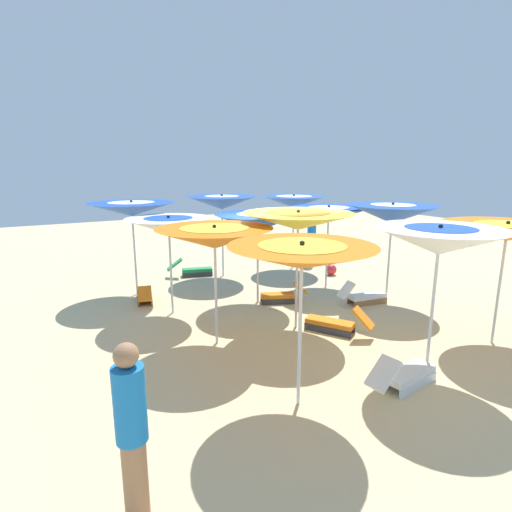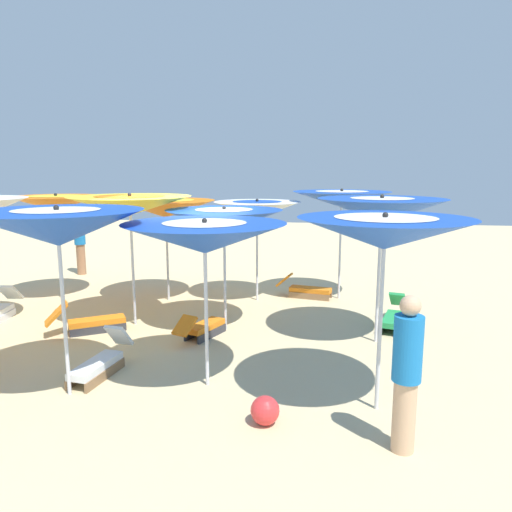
{
  "view_description": "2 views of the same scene",
  "coord_description": "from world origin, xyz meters",
  "px_view_note": "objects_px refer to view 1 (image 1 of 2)",
  "views": [
    {
      "loc": [
        7.6,
        -4.95,
        3.37
      ],
      "look_at": [
        -1.0,
        -0.2,
        1.14
      ],
      "focal_mm": 28.28,
      "sensor_mm": 36.0,
      "label": 1
    },
    {
      "loc": [
        -2.57,
        8.22,
        2.95
      ],
      "look_at": [
        -1.5,
        0.57,
        1.55
      ],
      "focal_mm": 34.17,
      "sensor_mm": 36.0,
      "label": 2
    }
  ],
  "objects_px": {
    "lounger_0": "(335,323)",
    "lounger_1": "(405,375)",
    "beach_umbrella_3": "(302,257)",
    "beach_umbrella_6": "(298,221)",
    "beach_umbrella_8": "(294,202)",
    "lounger_3": "(193,270)",
    "beach_umbrella_1": "(169,226)",
    "beach_ball": "(331,270)",
    "beach_umbrella_7": "(439,241)",
    "lounger_2": "(364,296)",
    "beach_umbrella_9": "(329,214)",
    "beach_umbrella_11": "(507,232)",
    "beachgoer_0": "(132,429)",
    "beach_umbrella_4": "(222,203)",
    "lounger_5": "(145,294)",
    "beachgoer_1": "(312,239)",
    "beach_umbrella_5": "(258,222)",
    "lounger_4": "(281,295)",
    "beach_umbrella_2": "(215,238)",
    "beach_umbrella_10": "(392,214)"
  },
  "relations": [
    {
      "from": "beachgoer_0",
      "to": "lounger_2",
      "type": "bearing_deg",
      "value": -7.66
    },
    {
      "from": "beach_umbrella_3",
      "to": "beach_umbrella_6",
      "type": "xyz_separation_m",
      "value": [
        -2.37,
        1.58,
        0.09
      ]
    },
    {
      "from": "beach_umbrella_2",
      "to": "beach_umbrella_5",
      "type": "height_order",
      "value": "beach_umbrella_2"
    },
    {
      "from": "beach_umbrella_11",
      "to": "beachgoer_0",
      "type": "xyz_separation_m",
      "value": [
        0.69,
        -6.95,
        -1.2
      ]
    },
    {
      "from": "lounger_0",
      "to": "lounger_1",
      "type": "height_order",
      "value": "lounger_0"
    },
    {
      "from": "beach_umbrella_1",
      "to": "beach_umbrella_4",
      "type": "xyz_separation_m",
      "value": [
        -2.39,
        2.37,
        0.21
      ]
    },
    {
      "from": "beachgoer_0",
      "to": "beachgoer_1",
      "type": "relative_size",
      "value": 1.08
    },
    {
      "from": "lounger_1",
      "to": "lounger_5",
      "type": "relative_size",
      "value": 1.09
    },
    {
      "from": "beach_umbrella_1",
      "to": "beach_umbrella_2",
      "type": "distance_m",
      "value": 2.01
    },
    {
      "from": "beach_umbrella_2",
      "to": "lounger_4",
      "type": "relative_size",
      "value": 1.94
    },
    {
      "from": "beach_umbrella_6",
      "to": "lounger_4",
      "type": "distance_m",
      "value": 2.6
    },
    {
      "from": "beach_umbrella_11",
      "to": "lounger_5",
      "type": "bearing_deg",
      "value": -136.81
    },
    {
      "from": "beach_umbrella_11",
      "to": "lounger_1",
      "type": "height_order",
      "value": "beach_umbrella_11"
    },
    {
      "from": "beach_umbrella_7",
      "to": "lounger_0",
      "type": "relative_size",
      "value": 1.86
    },
    {
      "from": "beach_umbrella_2",
      "to": "lounger_4",
      "type": "xyz_separation_m",
      "value": [
        -1.37,
        2.34,
        -1.88
      ]
    },
    {
      "from": "beach_umbrella_6",
      "to": "beach_ball",
      "type": "relative_size",
      "value": 7.35
    },
    {
      "from": "beach_umbrella_4",
      "to": "lounger_2",
      "type": "bearing_deg",
      "value": 25.78
    },
    {
      "from": "beach_ball",
      "to": "beach_umbrella_10",
      "type": "bearing_deg",
      "value": -8.59
    },
    {
      "from": "beach_umbrella_2",
      "to": "beach_umbrella_6",
      "type": "distance_m",
      "value": 1.8
    },
    {
      "from": "beachgoer_1",
      "to": "beach_umbrella_3",
      "type": "bearing_deg",
      "value": -156.07
    },
    {
      "from": "beach_umbrella_8",
      "to": "beach_umbrella_1",
      "type": "bearing_deg",
      "value": -65.81
    },
    {
      "from": "lounger_1",
      "to": "lounger_4",
      "type": "relative_size",
      "value": 1.19
    },
    {
      "from": "beach_umbrella_3",
      "to": "beach_umbrella_9",
      "type": "distance_m",
      "value": 5.9
    },
    {
      "from": "lounger_2",
      "to": "beach_umbrella_4",
      "type": "bearing_deg",
      "value": 123.7
    },
    {
      "from": "lounger_4",
      "to": "beachgoer_0",
      "type": "bearing_deg",
      "value": 67.82
    },
    {
      "from": "beach_ball",
      "to": "lounger_4",
      "type": "bearing_deg",
      "value": -62.44
    },
    {
      "from": "beach_umbrella_3",
      "to": "beach_umbrella_7",
      "type": "distance_m",
      "value": 2.39
    },
    {
      "from": "lounger_5",
      "to": "beachgoer_0",
      "type": "xyz_separation_m",
      "value": [
        6.36,
        -1.63,
        0.77
      ]
    },
    {
      "from": "lounger_4",
      "to": "lounger_5",
      "type": "bearing_deg",
      "value": -7.48
    },
    {
      "from": "lounger_1",
      "to": "lounger_2",
      "type": "bearing_deg",
      "value": 47.74
    },
    {
      "from": "lounger_2",
      "to": "beach_ball",
      "type": "bearing_deg",
      "value": 75.79
    },
    {
      "from": "lounger_3",
      "to": "beach_umbrella_6",
      "type": "bearing_deg",
      "value": -68.54
    },
    {
      "from": "beach_umbrella_8",
      "to": "beach_umbrella_9",
      "type": "xyz_separation_m",
      "value": [
        2.24,
        -0.37,
        -0.15
      ]
    },
    {
      "from": "beach_umbrella_7",
      "to": "beach_umbrella_8",
      "type": "height_order",
      "value": "beach_umbrella_7"
    },
    {
      "from": "beach_umbrella_11",
      "to": "beachgoer_0",
      "type": "height_order",
      "value": "beach_umbrella_11"
    },
    {
      "from": "lounger_1",
      "to": "beach_umbrella_5",
      "type": "bearing_deg",
      "value": 82.99
    },
    {
      "from": "beach_umbrella_8",
      "to": "beachgoer_0",
      "type": "xyz_separation_m",
      "value": [
        7.41,
        -6.81,
        -1.24
      ]
    },
    {
      "from": "beach_umbrella_6",
      "to": "lounger_5",
      "type": "xyz_separation_m",
      "value": [
        -3.18,
        -2.42,
        -2.08
      ]
    },
    {
      "from": "beach_umbrella_4",
      "to": "beach_umbrella_9",
      "type": "distance_m",
      "value": 3.23
    },
    {
      "from": "lounger_3",
      "to": "beach_ball",
      "type": "distance_m",
      "value": 4.3
    },
    {
      "from": "beach_umbrella_7",
      "to": "beach_umbrella_11",
      "type": "distance_m",
      "value": 2.12
    },
    {
      "from": "beach_umbrella_5",
      "to": "lounger_1",
      "type": "bearing_deg",
      "value": 0.79
    },
    {
      "from": "lounger_4",
      "to": "beachgoer_0",
      "type": "xyz_separation_m",
      "value": [
        4.64,
        -4.6,
        0.78
      ]
    },
    {
      "from": "beach_umbrella_8",
      "to": "lounger_3",
      "type": "height_order",
      "value": "beach_umbrella_8"
    },
    {
      "from": "beach_umbrella_8",
      "to": "beach_umbrella_11",
      "type": "relative_size",
      "value": 1.03
    },
    {
      "from": "beach_umbrella_3",
      "to": "beach_umbrella_9",
      "type": "height_order",
      "value": "beach_umbrella_3"
    },
    {
      "from": "beach_umbrella_7",
      "to": "lounger_2",
      "type": "height_order",
      "value": "beach_umbrella_7"
    },
    {
      "from": "beachgoer_0",
      "to": "beach_umbrella_4",
      "type": "bearing_deg",
      "value": 23.24
    },
    {
      "from": "beach_umbrella_11",
      "to": "lounger_5",
      "type": "height_order",
      "value": "beach_umbrella_11"
    },
    {
      "from": "lounger_3",
      "to": "beach_umbrella_2",
      "type": "bearing_deg",
      "value": -89.47
    }
  ]
}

